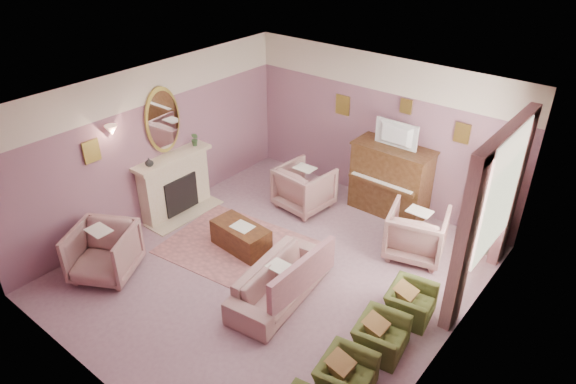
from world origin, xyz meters
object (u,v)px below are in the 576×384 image
Objects in this scene: coffee_table at (241,237)px; olive_chair_b at (346,372)px; floral_armchair_left at (305,185)px; olive_chair_c at (381,332)px; floral_armchair_right at (417,230)px; piano at (390,181)px; olive_chair_d at (411,298)px; side_table at (481,229)px; floral_armchair_front at (103,250)px; television at (394,134)px; sofa at (281,275)px.

olive_chair_b reaches higher than coffee_table.
floral_armchair_left is 3.68m from olive_chair_c.
floral_armchair_right reaches higher than olive_chair_b.
olive_chair_d is (1.62, -2.26, -0.35)m from piano.
floral_armchair_left is 1.33× the size of side_table.
piano is at bearing 112.59° from olive_chair_b.
piano is 2.01× the size of olive_chair_d.
olive_chair_d is (4.11, 2.16, -0.17)m from floral_armchair_front.
side_table is (1.77, -0.04, -0.30)m from piano.
floral_armchair_left is at bearing 142.96° from olive_chair_c.
piano is 4.24m from olive_chair_b.
floral_armchair_right is 3.05m from olive_chair_b.
floral_armchair_front is 1.34× the size of olive_chair_b.
floral_armchair_front is 1.34× the size of olive_chair_d.
coffee_table is 1.44× the size of olive_chair_b.
floral_armchair_right reaches higher than olive_chair_d.
television is 0.86× the size of floral_armchair_right.
olive_chair_c is (2.93, -2.21, -0.17)m from floral_armchair_left.
coffee_table is (-1.33, -2.60, -0.43)m from piano.
olive_chair_b is 1.00× the size of olive_chair_d.
floral_armchair_front is at bearing -172.81° from olive_chair_b.
floral_armchair_front is at bearing -119.38° from piano.
floral_armchair_left is (-1.26, 2.23, 0.09)m from sofa.
floral_armchair_front is (-1.17, -3.55, 0.00)m from floral_armchair_left.
sofa is at bearing -120.66° from side_table.
coffee_table is at bearing -173.48° from olive_chair_d.
sofa is 1.87m from olive_chair_d.
floral_armchair_right is 1.34× the size of olive_chair_c.
side_table is (0.14, 2.22, 0.05)m from olive_chair_d.
television is at bearing -90.00° from piano.
sofa is 2.02× the size of floral_armchair_front.
television is 1.75m from floral_armchair_right.
floral_armchair_front reaches higher than olive_chair_c.
television is at bearing 89.11° from sofa.
coffee_table is at bearing -90.49° from floral_armchair_left.
floral_armchair_left is at bearing 119.53° from sofa.
floral_armchair_right is (2.32, -0.05, 0.00)m from floral_armchair_left.
olive_chair_b is at bearing -78.47° from floral_armchair_right.
olive_chair_c is (4.11, 1.34, -0.17)m from floral_armchair_front.
piano reaches higher than olive_chair_c.
olive_chair_c is at bearing -74.29° from floral_armchair_right.
floral_armchair_right is (2.34, 1.68, 0.24)m from coffee_table.
olive_chair_c is at bearing 0.65° from sofa.
olive_chair_d is at bearing 90.00° from olive_chair_c.
piano reaches higher than floral_armchair_front.
olive_chair_b is at bearing -92.13° from side_table.
television is 3.18m from coffee_table.
olive_chair_c is at bearing 90.00° from olive_chair_b.
floral_armchair_right is 1.34× the size of olive_chair_b.
floral_armchair_left is (-1.31, -0.81, -1.13)m from television.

